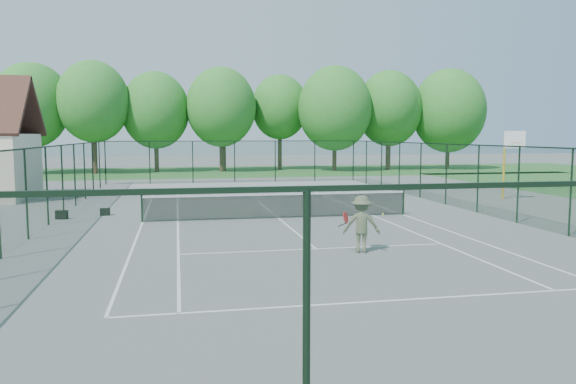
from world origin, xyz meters
The scene contains 10 objects.
ground centered at (0.00, 0.00, 0.00)m, with size 140.00×140.00×0.00m, color slate.
grass_far centered at (0.00, 30.00, 0.01)m, with size 80.00×16.00×0.01m, color #34712E.
court_lines centered at (0.00, 0.00, 0.00)m, with size 11.05×23.85×0.01m.
tennis_net centered at (0.00, 0.00, 0.58)m, with size 11.08×0.08×1.10m.
fence_enclosure centered at (0.00, 0.00, 1.56)m, with size 18.05×36.05×3.02m.
tree_line_far centered at (0.00, 30.00, 5.99)m, with size 39.40×6.40×9.70m.
basketball_goal centered at (13.16, 4.11, 2.57)m, with size 1.20×1.43×3.65m.
sports_bag_a centered at (-8.80, 1.52, 0.18)m, with size 0.45×0.27×0.36m, color black.
sports_bag_b centered at (-7.18, 2.25, 0.16)m, with size 0.40×0.25×0.31m, color black.
tennis_player centered at (1.19, -7.13, 0.84)m, with size 1.70×0.98×1.69m.
Camera 1 is at (-4.10, -22.70, 3.47)m, focal length 35.00 mm.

